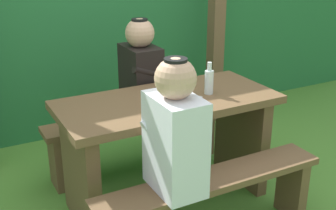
# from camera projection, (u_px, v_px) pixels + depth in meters

# --- Properties ---
(ground_plane) EXTENTS (12.00, 12.00, 0.00)m
(ground_plane) POSITION_uv_depth(u_px,v_px,m) (168.00, 199.00, 3.05)
(ground_plane) COLOR #4E8730
(hedge_backdrop) EXTENTS (6.40, 0.97, 2.24)m
(hedge_backdrop) POSITION_uv_depth(u_px,v_px,m) (76.00, 2.00, 4.17)
(hedge_backdrop) COLOR #256C36
(hedge_backdrop) RESTS_ON ground_plane
(pergola_post_right) EXTENTS (0.12, 0.12, 2.25)m
(pergola_post_right) POSITION_uv_depth(u_px,v_px,m) (217.00, 4.00, 3.98)
(pergola_post_right) COLOR brown
(pergola_post_right) RESTS_ON ground_plane
(picnic_table) EXTENTS (1.40, 0.64, 0.75)m
(picnic_table) POSITION_uv_depth(u_px,v_px,m) (168.00, 133.00, 2.87)
(picnic_table) COLOR brown
(picnic_table) RESTS_ON ground_plane
(bench_near) EXTENTS (1.40, 0.24, 0.45)m
(bench_near) POSITION_uv_depth(u_px,v_px,m) (211.00, 197.00, 2.51)
(bench_near) COLOR brown
(bench_near) RESTS_ON ground_plane
(bench_far) EXTENTS (1.40, 0.24, 0.45)m
(bench_far) POSITION_uv_depth(u_px,v_px,m) (136.00, 130.00, 3.37)
(bench_far) COLOR brown
(bench_far) RESTS_ON ground_plane
(person_white_shirt) EXTENTS (0.25, 0.35, 0.72)m
(person_white_shirt) POSITION_uv_depth(u_px,v_px,m) (175.00, 131.00, 2.24)
(person_white_shirt) COLOR silver
(person_white_shirt) RESTS_ON bench_near
(person_black_coat) EXTENTS (0.25, 0.35, 0.72)m
(person_black_coat) POSITION_uv_depth(u_px,v_px,m) (141.00, 71.00, 3.22)
(person_black_coat) COLOR black
(person_black_coat) RESTS_ON bench_far
(drinking_glass) EXTENTS (0.07, 0.07, 0.09)m
(drinking_glass) POSITION_uv_depth(u_px,v_px,m) (172.00, 94.00, 2.72)
(drinking_glass) COLOR silver
(drinking_glass) RESTS_ON picnic_table
(bottle_left) EXTENTS (0.06, 0.06, 0.21)m
(bottle_left) POSITION_uv_depth(u_px,v_px,m) (209.00, 81.00, 2.84)
(bottle_left) COLOR silver
(bottle_left) RESTS_ON picnic_table
(cell_phone) EXTENTS (0.13, 0.16, 0.01)m
(cell_phone) POSITION_uv_depth(u_px,v_px,m) (190.00, 97.00, 2.79)
(cell_phone) COLOR silver
(cell_phone) RESTS_ON picnic_table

